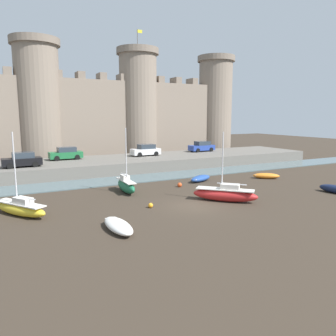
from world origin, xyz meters
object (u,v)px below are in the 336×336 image
Objects in this scene: sailboat_foreground_centre at (225,194)px; mooring_buoy_near_shore at (180,185)px; car_quay_east at (146,150)px; car_quay_west at (202,147)px; sailboat_near_channel_left at (20,208)px; rowboat_foreground_right at (201,178)px; mooring_buoy_off_centre at (151,205)px; sailboat_midflat_right at (126,185)px; rowboat_midflat_left at (334,189)px; car_quay_centre_west at (66,154)px; rowboat_midflat_centre at (118,226)px; rowboat_near_channel_right at (266,176)px; car_quay_centre_east at (22,160)px.

sailboat_foreground_centre reaches higher than mooring_buoy_near_shore.
car_quay_east is (2.49, 14.21, 2.05)m from mooring_buoy_near_shore.
car_quay_west is (12.63, 15.28, 2.05)m from mooring_buoy_near_shore.
rowboat_foreground_right is at bearing 13.58° from sailboat_near_channel_left.
sailboat_near_channel_left is at bearing -135.24° from car_quay_east.
sailboat_near_channel_left is at bearing 164.57° from mooring_buoy_off_centre.
sailboat_midflat_right is 5.87m from mooring_buoy_off_centre.
sailboat_midflat_right reaches higher than mooring_buoy_near_shore.
rowboat_midflat_left is 0.72× the size of car_quay_centre_west.
rowboat_midflat_left is (26.39, -5.87, -0.17)m from sailboat_near_channel_left.
rowboat_midflat_centre is at bearing -93.13° from car_quay_centre_west.
car_quay_west reaches higher than rowboat_foreground_right.
rowboat_midflat_centre is 0.89× the size of car_quay_centre_west.
rowboat_midflat_centre reaches higher than mooring_buoy_near_shore.
car_quay_west is at bearing 87.38° from rowboat_midflat_left.
sailboat_midflat_right is 1.76× the size of rowboat_foreground_right.
sailboat_foreground_centre is 20.95m from car_quay_east.
car_quay_east is at bearing -173.94° from car_quay_west.
rowboat_midflat_centre is at bearing -165.47° from sailboat_foreground_centre.
car_quay_west is at bearing 61.34° from sailboat_foreground_centre.
mooring_buoy_near_shore is (5.72, 5.52, 0.03)m from mooring_buoy_off_centre.
car_quay_centre_east is (-24.76, 11.68, 1.95)m from rowboat_near_channel_right.
sailboat_near_channel_left is 13.24× the size of mooring_buoy_near_shore.
rowboat_foreground_right is at bearing -123.59° from car_quay_west.
sailboat_midflat_right is at bearing -140.61° from car_quay_west.
car_quay_centre_east is at bearing -169.02° from car_quay_east.
sailboat_near_channel_left is (-5.23, 6.27, 0.24)m from rowboat_midflat_centre.
car_quay_west is (22.26, 24.55, 1.95)m from rowboat_midflat_centre.
rowboat_foreground_right is at bearing 22.51° from mooring_buoy_near_shore.
car_quay_east is 1.00× the size of car_quay_centre_east.
rowboat_foreground_right is 0.82× the size of car_quay_centre_west.
car_quay_west is at bearing 56.41° from rowboat_foreground_right.
sailboat_near_channel_left is (-15.53, 3.60, -0.06)m from sailboat_foreground_centre.
rowboat_midflat_centre is 24.61m from car_quay_centre_west.
car_quay_centre_east is at bearing -170.90° from car_quay_west.
rowboat_midflat_centre is 21.16m from rowboat_midflat_left.
rowboat_near_channel_right is at bearing -25.26° from car_quay_centre_east.
sailboat_near_channel_left is at bearing -160.30° from sailboat_midflat_right.
mooring_buoy_off_centre is (3.91, 3.75, -0.13)m from rowboat_midflat_centre.
car_quay_centre_east is at bearing 141.74° from rowboat_midflat_left.
rowboat_near_channel_right is at bearing 16.31° from mooring_buoy_off_centre.
mooring_buoy_near_shore is at bearing -38.83° from car_quay_centre_east.
rowboat_foreground_right is 13.09m from rowboat_midflat_left.
sailboat_near_channel_left reaches higher than rowboat_foreground_right.
sailboat_midflat_right is at bearing 151.78° from rowboat_midflat_left.
sailboat_midflat_right reaches higher than rowboat_foreground_right.
rowboat_near_channel_right is at bearing -39.39° from car_quay_centre_west.
rowboat_near_channel_right is at bearing 30.00° from sailboat_foreground_centre.
sailboat_foreground_centre is at bearing -108.96° from rowboat_foreground_right.
sailboat_foreground_centre reaches higher than car_quay_centre_west.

